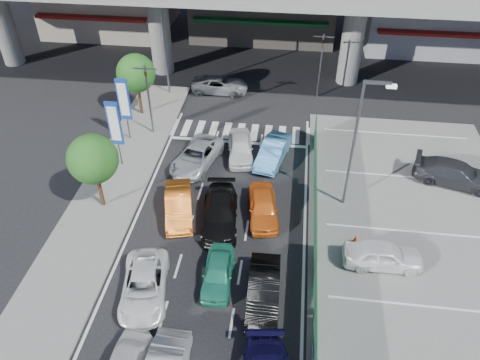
# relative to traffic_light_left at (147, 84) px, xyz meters

# --- Properties ---
(ground) EXTENTS (120.00, 120.00, 0.00)m
(ground) POSITION_rel_traffic_light_left_xyz_m (6.20, -12.00, -3.94)
(ground) COLOR black
(ground) RESTS_ON ground
(parking_lot) EXTENTS (12.00, 28.00, 0.06)m
(parking_lot) POSITION_rel_traffic_light_left_xyz_m (17.20, -10.00, -3.91)
(parking_lot) COLOR slate
(parking_lot) RESTS_ON ground
(sidewalk_left) EXTENTS (4.00, 30.00, 0.12)m
(sidewalk_left) POSITION_rel_traffic_light_left_xyz_m (-0.80, -8.00, -3.88)
(sidewalk_left) COLOR slate
(sidewalk_left) RESTS_ON ground
(fence_run) EXTENTS (0.16, 22.00, 1.80)m
(fence_run) POSITION_rel_traffic_light_left_xyz_m (11.50, -11.00, -3.04)
(fence_run) COLOR #1D5630
(fence_run) RESTS_ON ground
(traffic_light_left) EXTENTS (1.60, 1.24, 5.20)m
(traffic_light_left) POSITION_rel_traffic_light_left_xyz_m (0.00, 0.00, 0.00)
(traffic_light_left) COLOR #595B60
(traffic_light_left) RESTS_ON ground
(traffic_light_right) EXTENTS (1.60, 1.24, 5.20)m
(traffic_light_right) POSITION_rel_traffic_light_left_xyz_m (11.70, 7.00, 0.00)
(traffic_light_right) COLOR #595B60
(traffic_light_right) RESTS_ON ground
(street_lamp_right) EXTENTS (1.65, 0.22, 8.00)m
(street_lamp_right) POSITION_rel_traffic_light_left_xyz_m (13.37, -6.00, 0.83)
(street_lamp_right) COLOR #595B60
(street_lamp_right) RESTS_ON ground
(street_lamp_left) EXTENTS (1.65, 0.22, 8.00)m
(street_lamp_left) POSITION_rel_traffic_light_left_xyz_m (-0.13, 6.00, 0.83)
(street_lamp_left) COLOR #595B60
(street_lamp_left) RESTS_ON ground
(signboard_near) EXTENTS (0.80, 0.14, 4.70)m
(signboard_near) POSITION_rel_traffic_light_left_xyz_m (-1.00, -4.01, -0.87)
(signboard_near) COLOR #595B60
(signboard_near) RESTS_ON ground
(signboard_far) EXTENTS (0.80, 0.14, 4.70)m
(signboard_far) POSITION_rel_traffic_light_left_xyz_m (-1.40, -1.01, -0.87)
(signboard_far) COLOR #595B60
(signboard_far) RESTS_ON ground
(tree_near) EXTENTS (2.80, 2.80, 4.80)m
(tree_near) POSITION_rel_traffic_light_left_xyz_m (-0.80, -8.00, -0.55)
(tree_near) COLOR #382314
(tree_near) RESTS_ON ground
(tree_far) EXTENTS (2.80, 2.80, 4.80)m
(tree_far) POSITION_rel_traffic_light_left_xyz_m (-1.60, 2.50, -0.55)
(tree_far) COLOR #382314
(tree_far) RESTS_ON ground
(sedan_white_mid_left) EXTENTS (2.88, 4.83, 1.26)m
(sedan_white_mid_left) POSITION_rel_traffic_light_left_xyz_m (3.46, -13.93, -3.31)
(sedan_white_mid_left) COLOR white
(sedan_white_mid_left) RESTS_ON ground
(taxi_teal_mid) EXTENTS (1.56, 3.62, 1.22)m
(taxi_teal_mid) POSITION_rel_traffic_light_left_xyz_m (6.81, -12.66, -3.33)
(taxi_teal_mid) COLOR #25866B
(taxi_teal_mid) RESTS_ON ground
(hatch_black_mid_right) EXTENTS (1.59, 4.23, 1.38)m
(hatch_black_mid_right) POSITION_rel_traffic_light_left_xyz_m (9.11, -13.50, -3.25)
(hatch_black_mid_right) COLOR black
(hatch_black_mid_right) RESTS_ON ground
(taxi_orange_left) EXTENTS (2.43, 4.42, 1.38)m
(taxi_orange_left) POSITION_rel_traffic_light_left_xyz_m (3.80, -8.18, -3.25)
(taxi_orange_left) COLOR #CD6018
(taxi_orange_left) RESTS_ON ground
(sedan_black_mid) EXTENTS (2.48, 4.95, 1.38)m
(sedan_black_mid) POSITION_rel_traffic_light_left_xyz_m (6.24, -8.49, -3.25)
(sedan_black_mid) COLOR black
(sedan_black_mid) RESTS_ON ground
(taxi_orange_right) EXTENTS (2.21, 4.19, 1.36)m
(taxi_orange_right) POSITION_rel_traffic_light_left_xyz_m (8.58, -7.69, -3.26)
(taxi_orange_right) COLOR orange
(taxi_orange_right) RESTS_ON ground
(wagon_silver_front_left) EXTENTS (3.27, 5.11, 1.31)m
(wagon_silver_front_left) POSITION_rel_traffic_light_left_xyz_m (3.85, -3.28, -3.28)
(wagon_silver_front_left) COLOR silver
(wagon_silver_front_left) RESTS_ON ground
(sedan_white_front_mid) EXTENTS (2.24, 4.26, 1.38)m
(sedan_white_front_mid) POSITION_rel_traffic_light_left_xyz_m (6.57, -2.00, -3.25)
(sedan_white_front_mid) COLOR silver
(sedan_white_front_mid) RESTS_ON ground
(kei_truck_front_right) EXTENTS (2.35, 4.41, 1.38)m
(kei_truck_front_right) POSITION_rel_traffic_light_left_xyz_m (8.75, -2.20, -3.25)
(kei_truck_front_right) COLOR #549BDB
(kei_truck_front_right) RESTS_ON ground
(crossing_wagon_silver) EXTENTS (4.60, 2.14, 1.27)m
(crossing_wagon_silver) POSITION_rel_traffic_light_left_xyz_m (3.76, 6.80, -3.30)
(crossing_wagon_silver) COLOR #9B9DA3
(crossing_wagon_silver) RESTS_ON ground
(parked_sedan_white) EXTENTS (4.08, 1.75, 1.37)m
(parked_sedan_white) POSITION_rel_traffic_light_left_xyz_m (14.92, -10.61, -3.19)
(parked_sedan_white) COLOR white
(parked_sedan_white) RESTS_ON parking_lot
(parked_sedan_dgrey) EXTENTS (5.29, 3.24, 1.43)m
(parked_sedan_dgrey) POSITION_rel_traffic_light_left_xyz_m (20.05, -3.23, -3.16)
(parked_sedan_dgrey) COLOR #2F3035
(parked_sedan_dgrey) RESTS_ON parking_lot
(traffic_cone) EXTENTS (0.40, 0.40, 0.64)m
(traffic_cone) POSITION_rel_traffic_light_left_xyz_m (13.68, -9.27, -3.56)
(traffic_cone) COLOR #E8400C
(traffic_cone) RESTS_ON parking_lot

